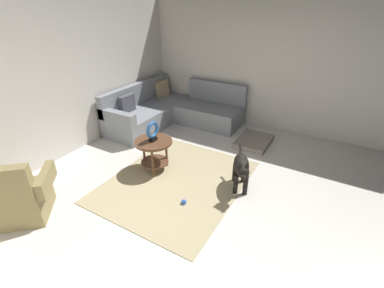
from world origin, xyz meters
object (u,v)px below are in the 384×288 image
dog_toy_ball (184,202)px  dog (241,168)px  torus_sculpture (152,131)px  dog_bed_mat (254,141)px  sectional_couch (172,111)px  armchair (18,197)px  side_table (154,147)px

dog_toy_ball → dog: bearing=-37.5°
torus_sculpture → dog: 1.46m
torus_sculpture → dog_bed_mat: (1.72, -1.11, -0.67)m
sectional_couch → armchair: 3.48m
side_table → dog_toy_ball: 1.07m
sectional_couch → dog_bed_mat: 1.96m
dog → sectional_couch: bearing=-58.7°
side_table → dog_bed_mat: size_ratio=0.75×
dog → side_table: bearing=-16.1°
torus_sculpture → dog_bed_mat: size_ratio=0.41×
torus_sculpture → side_table: bearing=76.0°
sectional_couch → dog: size_ratio=2.84×
armchair → dog_toy_ball: bearing=-5.0°
armchair → dog_toy_ball: 2.09m
dog → dog_toy_ball: (-0.70, 0.54, -0.34)m
armchair → torus_sculpture: (1.75, -0.79, 0.39)m
side_table → dog_bed_mat: side_table is taller
torus_sculpture → dog_toy_ball: 1.21m
torus_sculpture → dog_toy_ball: bearing=-120.0°
armchair → dog: armchair is taller
dog_toy_ball → armchair: bearing=127.1°
side_table → dog_bed_mat: (1.72, -1.11, -0.37)m
sectional_couch → dog_toy_ball: 2.81m
sectional_couch → dog_bed_mat: (-0.01, -1.94, -0.24)m
sectional_couch → side_table: 1.92m
armchair → dog_bed_mat: armchair is taller
armchair → side_table: (1.75, -0.79, 0.09)m
dog_bed_mat → dog_toy_ball: bearing=173.6°
armchair → side_table: size_ratio=1.66×
sectional_couch → side_table: sectional_couch is taller
armchair → dog_toy_ball: size_ratio=13.59×
dog → armchair: bearing=17.4°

